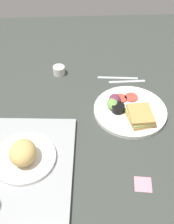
# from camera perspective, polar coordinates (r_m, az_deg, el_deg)

# --- Properties ---
(ground_plane) EXTENTS (1.90, 1.50, 0.03)m
(ground_plane) POSITION_cam_1_polar(r_m,az_deg,el_deg) (1.09, 1.63, -2.73)
(ground_plane) COLOR #383D38
(serving_tray) EXTENTS (0.47, 0.36, 0.02)m
(serving_tray) POSITION_cam_1_polar(r_m,az_deg,el_deg) (0.96, -13.04, -11.34)
(serving_tray) COLOR #9EA0A3
(serving_tray) RESTS_ON ground_plane
(bread_plate_near) EXTENTS (0.22, 0.22, 0.08)m
(bread_plate_near) POSITION_cam_1_polar(r_m,az_deg,el_deg) (0.95, -13.19, -8.85)
(bread_plate_near) COLOR white
(bread_plate_near) RESTS_ON serving_tray
(plate_with_salad) EXTENTS (0.30, 0.30, 0.05)m
(plate_with_salad) POSITION_cam_1_polar(r_m,az_deg,el_deg) (1.12, 8.95, 0.40)
(plate_with_salad) COLOR white
(plate_with_salad) RESTS_ON ground_plane
(espresso_cup) EXTENTS (0.06, 0.06, 0.04)m
(espresso_cup) POSITION_cam_1_polar(r_m,az_deg,el_deg) (1.32, -5.93, 8.73)
(espresso_cup) COLOR silver
(espresso_cup) RESTS_ON ground_plane
(fork) EXTENTS (0.02, 0.17, 0.01)m
(fork) POSITION_cam_1_polar(r_m,az_deg,el_deg) (1.29, 8.43, 6.40)
(fork) COLOR #B7B7BC
(fork) RESTS_ON ground_plane
(knife) EXTENTS (0.03, 0.19, 0.01)m
(knife) POSITION_cam_1_polar(r_m,az_deg,el_deg) (1.30, 6.49, 7.18)
(knife) COLOR #B7B7BC
(knife) RESTS_ON ground_plane
(sticky_note) EXTENTS (0.06, 0.06, 0.00)m
(sticky_note) POSITION_cam_1_polar(r_m,az_deg,el_deg) (0.93, 11.72, -14.68)
(sticky_note) COLOR pink
(sticky_note) RESTS_ON ground_plane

